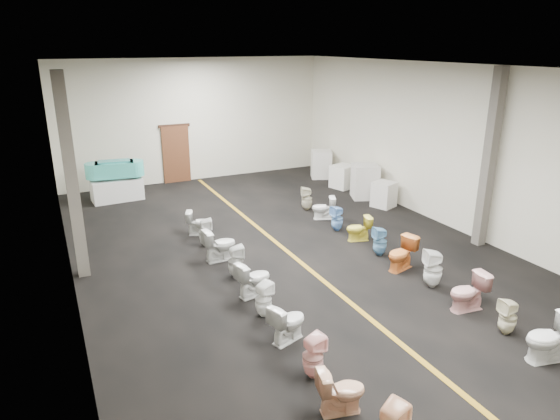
# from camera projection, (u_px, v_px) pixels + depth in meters

# --- Properties ---
(floor) EXTENTS (16.00, 16.00, 0.00)m
(floor) POSITION_uv_depth(u_px,v_px,m) (291.00, 254.00, 12.43)
(floor) COLOR black
(floor) RESTS_ON ground
(ceiling) EXTENTS (16.00, 16.00, 0.00)m
(ceiling) POSITION_uv_depth(u_px,v_px,m) (292.00, 67.00, 10.99)
(ceiling) COLOR black
(ceiling) RESTS_ON ground
(wall_back) EXTENTS (10.00, 0.00, 10.00)m
(wall_back) POSITION_uv_depth(u_px,v_px,m) (195.00, 120.00, 18.55)
(wall_back) COLOR beige
(wall_back) RESTS_ON ground
(wall_left) EXTENTS (0.00, 16.00, 16.00)m
(wall_left) POSITION_uv_depth(u_px,v_px,m) (61.00, 192.00, 9.67)
(wall_left) COLOR beige
(wall_left) RESTS_ON ground
(wall_right) EXTENTS (0.00, 16.00, 16.00)m
(wall_right) POSITION_uv_depth(u_px,v_px,m) (453.00, 148.00, 13.75)
(wall_right) COLOR beige
(wall_right) RESTS_ON ground
(aisle_stripe) EXTENTS (0.12, 15.60, 0.01)m
(aisle_stripe) POSITION_uv_depth(u_px,v_px,m) (291.00, 254.00, 12.43)
(aisle_stripe) COLOR #976C16
(aisle_stripe) RESTS_ON floor
(back_door) EXTENTS (1.00, 0.10, 2.10)m
(back_door) POSITION_uv_depth(u_px,v_px,m) (176.00, 154.00, 18.56)
(back_door) COLOR #562D19
(back_door) RESTS_ON floor
(door_frame) EXTENTS (1.15, 0.08, 0.10)m
(door_frame) POSITION_uv_depth(u_px,v_px,m) (174.00, 126.00, 18.22)
(door_frame) COLOR #331C11
(door_frame) RESTS_ON back_door
(column_left) EXTENTS (0.25, 0.25, 4.50)m
(column_left) POSITION_uv_depth(u_px,v_px,m) (71.00, 179.00, 10.63)
(column_left) COLOR #59544C
(column_left) RESTS_ON floor
(column_right) EXTENTS (0.25, 0.25, 4.50)m
(column_right) POSITION_uv_depth(u_px,v_px,m) (489.00, 160.00, 12.36)
(column_right) COLOR #59544C
(column_right) RESTS_ON floor
(display_table) EXTENTS (1.66, 0.91, 0.72)m
(display_table) POSITION_uv_depth(u_px,v_px,m) (117.00, 190.00, 16.59)
(display_table) COLOR silver
(display_table) RESTS_ON floor
(bathtub) EXTENTS (1.85, 0.81, 0.55)m
(bathtub) POSITION_uv_depth(u_px,v_px,m) (115.00, 169.00, 16.37)
(bathtub) COLOR #42BEB2
(bathtub) RESTS_ON display_table
(appliance_crate_a) EXTENTS (0.82, 0.82, 0.81)m
(appliance_crate_a) POSITION_uv_depth(u_px,v_px,m) (384.00, 194.00, 15.91)
(appliance_crate_a) COLOR silver
(appliance_crate_a) RESTS_ON floor
(appliance_crate_b) EXTENTS (1.08, 1.08, 1.14)m
(appliance_crate_b) POSITION_uv_depth(u_px,v_px,m) (365.00, 181.00, 16.77)
(appliance_crate_b) COLOR silver
(appliance_crate_b) RESTS_ON floor
(appliance_crate_c) EXTENTS (0.90, 0.90, 0.82)m
(appliance_crate_c) POSITION_uv_depth(u_px,v_px,m) (343.00, 177.00, 17.99)
(appliance_crate_c) COLOR silver
(appliance_crate_c) RESTS_ON floor
(appliance_crate_d) EXTENTS (0.98, 0.98, 1.06)m
(appliance_crate_d) POSITION_uv_depth(u_px,v_px,m) (321.00, 164.00, 19.30)
(appliance_crate_d) COLOR silver
(appliance_crate_d) RESTS_ON floor
(toilet_left_2) EXTENTS (0.76, 0.53, 0.70)m
(toilet_left_2) POSITION_uv_depth(u_px,v_px,m) (341.00, 391.00, 7.03)
(toilet_left_2) COLOR #DDA37E
(toilet_left_2) RESTS_ON floor
(toilet_left_3) EXTENTS (0.39, 0.38, 0.74)m
(toilet_left_3) POSITION_uv_depth(u_px,v_px,m) (313.00, 356.00, 7.77)
(toilet_left_3) COLOR beige
(toilet_left_3) RESTS_ON floor
(toilet_left_4) EXTENTS (0.81, 0.62, 0.73)m
(toilet_left_4) POSITION_uv_depth(u_px,v_px,m) (288.00, 322.00, 8.74)
(toilet_left_4) COLOR silver
(toilet_left_4) RESTS_ON floor
(toilet_left_5) EXTENTS (0.42, 0.41, 0.71)m
(toilet_left_5) POSITION_uv_depth(u_px,v_px,m) (264.00, 299.00, 9.52)
(toilet_left_5) COLOR white
(toilet_left_5) RESTS_ON floor
(toilet_left_6) EXTENTS (0.81, 0.56, 0.76)m
(toilet_left_6) POSITION_uv_depth(u_px,v_px,m) (253.00, 278.00, 10.31)
(toilet_left_6) COLOR silver
(toilet_left_6) RESTS_ON floor
(toilet_left_7) EXTENTS (0.39, 0.39, 0.76)m
(toilet_left_7) POSITION_uv_depth(u_px,v_px,m) (236.00, 261.00, 11.11)
(toilet_left_7) COLOR silver
(toilet_left_7) RESTS_ON floor
(toilet_left_8) EXTENTS (0.81, 0.50, 0.80)m
(toilet_left_8) POSITION_uv_depth(u_px,v_px,m) (220.00, 245.00, 11.98)
(toilet_left_8) COLOR silver
(toilet_left_8) RESTS_ON floor
(toilet_left_9) EXTENTS (0.39, 0.39, 0.74)m
(toilet_left_9) POSITION_uv_depth(u_px,v_px,m) (205.00, 232.00, 12.83)
(toilet_left_9) COLOR silver
(toilet_left_9) RESTS_ON floor
(toilet_left_10) EXTENTS (0.76, 0.60, 0.68)m
(toilet_left_10) POSITION_uv_depth(u_px,v_px,m) (199.00, 223.00, 13.61)
(toilet_left_10) COLOR silver
(toilet_left_10) RESTS_ON floor
(toilet_right_1) EXTENTS (0.89, 0.63, 0.83)m
(toilet_right_1) POSITION_uv_depth(u_px,v_px,m) (550.00, 338.00, 8.16)
(toilet_right_1) COLOR white
(toilet_right_1) RESTS_ON floor
(toilet_right_2) EXTENTS (0.35, 0.35, 0.69)m
(toilet_right_2) POSITION_uv_depth(u_px,v_px,m) (508.00, 317.00, 8.94)
(toilet_right_2) COLOR beige
(toilet_right_2) RESTS_ON floor
(toilet_right_3) EXTENTS (0.80, 0.51, 0.77)m
(toilet_right_3) POSITION_uv_depth(u_px,v_px,m) (468.00, 292.00, 9.73)
(toilet_right_3) COLOR #DC9F9C
(toilet_right_3) RESTS_ON floor
(toilet_right_4) EXTENTS (0.49, 0.49, 0.86)m
(toilet_right_4) POSITION_uv_depth(u_px,v_px,m) (433.00, 269.00, 10.64)
(toilet_right_4) COLOR white
(toilet_right_4) RESTS_ON floor
(toilet_right_5) EXTENTS (0.85, 0.62, 0.78)m
(toilet_right_5) POSITION_uv_depth(u_px,v_px,m) (402.00, 254.00, 11.49)
(toilet_right_5) COLOR orange
(toilet_right_5) RESTS_ON floor
(toilet_right_6) EXTENTS (0.39, 0.38, 0.74)m
(toilet_right_6) POSITION_uv_depth(u_px,v_px,m) (380.00, 241.00, 12.25)
(toilet_right_6) COLOR #69A3CB
(toilet_right_6) RESTS_ON floor
(toilet_right_7) EXTENTS (0.73, 0.52, 0.67)m
(toilet_right_7) POSITION_uv_depth(u_px,v_px,m) (359.00, 229.00, 13.19)
(toilet_right_7) COLOR yellow
(toilet_right_7) RESTS_ON floor
(toilet_right_8) EXTENTS (0.36, 0.36, 0.72)m
(toilet_right_8) POSITION_uv_depth(u_px,v_px,m) (337.00, 218.00, 13.87)
(toilet_right_8) COLOR #77AEEB
(toilet_right_8) RESTS_ON floor
(toilet_right_9) EXTENTS (0.77, 0.61, 0.69)m
(toilet_right_9) POSITION_uv_depth(u_px,v_px,m) (323.00, 208.00, 14.81)
(toilet_right_9) COLOR white
(toilet_right_9) RESTS_ON floor
(toilet_right_10) EXTENTS (0.43, 0.43, 0.75)m
(toilet_right_10) POSITION_uv_depth(u_px,v_px,m) (307.00, 199.00, 15.59)
(toilet_right_10) COLOR beige
(toilet_right_10) RESTS_ON floor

